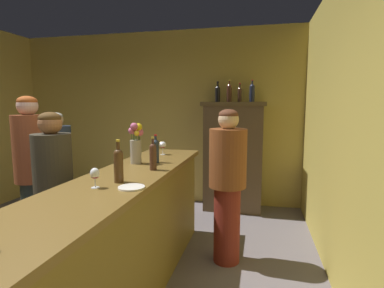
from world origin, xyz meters
TOP-DOWN VIEW (x-y plane):
  - wall_back at (0.00, 3.11)m, footprint 5.01×0.12m
  - bar_counter at (0.68, 0.33)m, footprint 0.65×3.05m
  - display_cabinet at (1.37, 2.78)m, footprint 0.97×0.48m
  - wine_bottle_chardonnay at (0.84, 0.61)m, footprint 0.06×0.06m
  - wine_bottle_malbec at (0.75, 0.96)m, footprint 0.07×0.07m
  - wine_bottle_pinot at (0.74, 0.14)m, footprint 0.07×0.07m
  - wine_glass_front at (0.65, -0.04)m, footprint 0.07×0.07m
  - wine_glass_mid at (0.66, 1.44)m, footprint 0.08×0.08m
  - flower_arrangement at (0.57, 0.86)m, footprint 0.14×0.14m
  - cheese_plate at (0.90, 0.01)m, footprint 0.19×0.19m
  - display_bottle_left at (1.11, 2.78)m, footprint 0.08×0.08m
  - display_bottle_midleft at (1.29, 2.78)m, footprint 0.08×0.08m
  - display_bottle_center at (1.45, 2.78)m, footprint 0.06×0.06m
  - display_bottle_midright at (1.64, 2.78)m, footprint 0.08×0.08m
  - patron_tall at (-0.73, 1.41)m, footprint 0.34×0.34m
  - patron_near_entrance at (-0.49, 0.67)m, footprint 0.33×0.33m
  - patron_redhead at (-0.01, 0.37)m, footprint 0.33×0.33m
  - bartender at (1.46, 1.14)m, footprint 0.38×0.38m

SIDE VIEW (x-z plane):
  - bar_counter at x=0.68m, z-range 0.00..1.08m
  - patron_tall at x=-0.73m, z-range 0.07..1.64m
  - bartender at x=1.46m, z-range 0.07..1.69m
  - patron_redhead at x=-0.01m, z-range 0.09..1.68m
  - display_cabinet at x=1.37m, z-range 0.03..1.74m
  - patron_near_entrance at x=-0.49m, z-range 0.10..1.84m
  - cheese_plate at x=0.90m, z-range 1.08..1.09m
  - wine_glass_front at x=0.65m, z-range 1.10..1.24m
  - wine_glass_mid at x=0.66m, z-range 1.11..1.26m
  - wine_bottle_malbec at x=0.75m, z-range 1.06..1.35m
  - wine_bottle_chardonnay at x=0.84m, z-range 1.06..1.36m
  - wine_bottle_pinot at x=0.74m, z-range 1.06..1.38m
  - flower_arrangement at x=0.57m, z-range 1.09..1.50m
  - wall_back at x=0.00m, z-range 0.00..2.88m
  - display_bottle_center at x=1.45m, z-range 1.68..1.97m
  - display_bottle_left at x=1.11m, z-range 1.68..2.00m
  - display_bottle_midright at x=1.64m, z-range 1.68..2.02m
  - display_bottle_midleft at x=1.29m, z-range 1.69..2.02m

